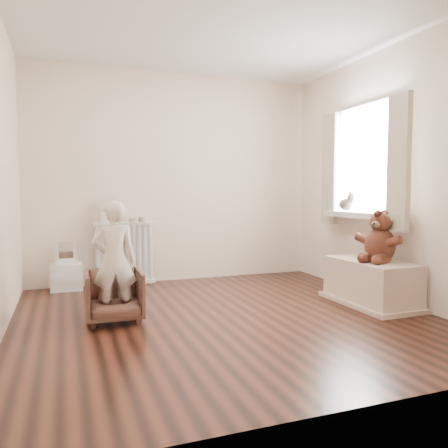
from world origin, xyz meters
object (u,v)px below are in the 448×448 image
object	(u,v)px
toy_bench	(371,284)
toy_vanity	(66,266)
child	(114,261)
armchair	(114,296)
plush_cat	(347,203)
radiator	(125,253)
teddy_bear	(380,238)

from	to	relation	value
toy_bench	toy_vanity	bearing A→B (deg)	148.76
toy_bench	child	bearing A→B (deg)	174.52
armchair	plush_cat	distance (m)	2.74
radiator	plush_cat	size ratio (longest dim) A/B	2.94
radiator	toy_vanity	size ratio (longest dim) A/B	1.38
radiator	child	size ratio (longest dim) A/B	0.74
radiator	toy_bench	distance (m)	2.81
toy_vanity	teddy_bear	world-z (taller)	teddy_bear
teddy_bear	plush_cat	xyz separation A→B (m)	(0.12, 0.71, 0.33)
armchair	plush_cat	xyz separation A→B (m)	(2.61, 0.32, 0.78)
toy_bench	radiator	bearing A→B (deg)	141.22
armchair	radiator	bearing A→B (deg)	80.90
child	armchair	bearing A→B (deg)	-88.31
armchair	teddy_bear	world-z (taller)	teddy_bear
radiator	toy_vanity	xyz separation A→B (m)	(-0.66, -0.03, -0.11)
toy_bench	teddy_bear	distance (m)	0.48
toy_vanity	teddy_bear	bearing A→B (deg)	-32.47
radiator	armchair	size ratio (longest dim) A/B	1.56
toy_bench	plush_cat	size ratio (longest dim) A/B	3.62
child	plush_cat	bearing A→B (deg)	-170.16
toy_vanity	plush_cat	bearing A→B (deg)	-20.50
plush_cat	radiator	bearing A→B (deg)	167.48
toy_bench	plush_cat	distance (m)	1.02
radiator	teddy_bear	distance (m)	2.89
child	plush_cat	distance (m)	2.68
toy_bench	teddy_bear	xyz separation A→B (m)	(0.02, -0.10, 0.47)
child	plush_cat	size ratio (longest dim) A/B	3.96
toy_vanity	armchair	world-z (taller)	toy_vanity
child	radiator	bearing A→B (deg)	-98.75
plush_cat	teddy_bear	bearing A→B (deg)	-86.17
armchair	teddy_bear	bearing A→B (deg)	-7.05
radiator	armchair	world-z (taller)	radiator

